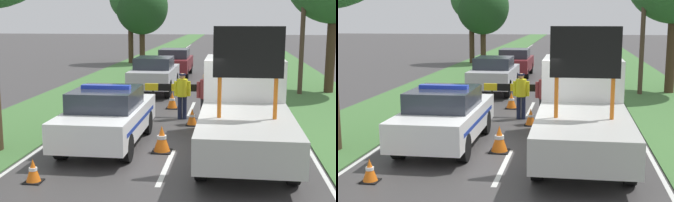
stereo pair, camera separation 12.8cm
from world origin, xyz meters
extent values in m
plane|color=#3D3A3A|center=(0.00, 0.00, 0.00)|extent=(160.00, 160.00, 0.00)
cube|color=silver|center=(0.00, -0.95, 0.00)|extent=(0.12, 2.66, 0.01)
cube|color=silver|center=(0.00, 5.96, 0.00)|extent=(0.12, 2.66, 0.01)
cube|color=silver|center=(0.00, 12.87, 0.00)|extent=(0.12, 2.66, 0.01)
cube|color=silver|center=(0.00, 19.78, 0.00)|extent=(0.12, 2.66, 0.01)
cube|color=silver|center=(0.00, 26.69, 0.00)|extent=(0.12, 2.66, 0.01)
cube|color=silver|center=(0.00, 33.60, 0.00)|extent=(0.12, 2.66, 0.01)
cube|color=silver|center=(0.00, 40.51, 0.00)|extent=(0.12, 2.66, 0.01)
cube|color=silver|center=(-3.46, 15.25, 0.00)|extent=(0.10, 62.69, 0.01)
cube|color=silver|center=(3.46, 15.25, 0.00)|extent=(0.10, 62.69, 0.01)
cube|color=#427038|center=(-5.20, 20.00, 0.01)|extent=(3.27, 120.00, 0.03)
cube|color=#427038|center=(5.20, 20.00, 0.01)|extent=(3.27, 120.00, 0.03)
cube|color=white|center=(-1.78, 0.66, 0.69)|extent=(1.82, 4.40, 0.70)
cube|color=#282D38|center=(-1.78, 0.53, 1.29)|extent=(1.60, 2.02, 0.50)
cylinder|color=black|center=(-2.57, 2.02, 0.34)|extent=(0.24, 0.69, 0.69)
cylinder|color=black|center=(-0.99, 2.02, 0.34)|extent=(0.24, 0.69, 0.69)
cylinder|color=black|center=(-2.57, -0.71, 0.34)|extent=(0.24, 0.69, 0.69)
cylinder|color=black|center=(-0.99, -0.71, 0.34)|extent=(0.24, 0.69, 0.69)
cube|color=#1E38C6|center=(-1.78, 0.53, 1.59)|extent=(1.28, 0.24, 0.10)
cube|color=#193399|center=(-1.78, 0.66, 0.73)|extent=(1.83, 3.61, 0.10)
cube|color=black|center=(-1.78, 2.90, 0.62)|extent=(1.00, 0.08, 0.42)
cube|color=white|center=(1.78, 2.07, 1.36)|extent=(2.12, 2.16, 1.80)
cube|color=#232833|center=(1.78, 3.13, 1.68)|extent=(1.80, 0.04, 0.79)
cube|color=#B2B2AD|center=(1.78, -0.93, 0.82)|extent=(2.12, 3.83, 0.72)
cylinder|color=#D16619|center=(1.18, -0.93, 1.63)|extent=(0.09, 0.09, 0.90)
cylinder|color=#D16619|center=(2.38, -0.93, 1.63)|extent=(0.09, 0.09, 0.90)
cube|color=black|center=(1.78, -0.93, 2.63)|extent=(1.51, 0.12, 1.10)
cylinder|color=black|center=(0.84, 2.07, 0.46)|extent=(0.24, 0.91, 0.91)
cylinder|color=black|center=(2.72, 2.07, 0.46)|extent=(0.24, 0.91, 0.91)
cylinder|color=black|center=(0.84, -1.70, 0.46)|extent=(0.24, 0.91, 0.91)
cylinder|color=black|center=(2.72, -1.70, 0.46)|extent=(0.24, 0.91, 0.91)
cylinder|color=black|center=(-1.22, 4.58, 0.44)|extent=(0.07, 0.07, 0.88)
cylinder|color=black|center=(0.98, 4.58, 0.44)|extent=(0.07, 0.07, 0.88)
cube|color=yellow|center=(-1.27, 4.58, 1.00)|extent=(0.46, 0.08, 0.24)
cube|color=black|center=(-0.81, 4.58, 1.00)|extent=(0.46, 0.08, 0.24)
cube|color=yellow|center=(-0.35, 4.58, 1.00)|extent=(0.46, 0.08, 0.24)
cube|color=black|center=(0.11, 4.58, 1.00)|extent=(0.46, 0.08, 0.24)
cube|color=yellow|center=(0.57, 4.58, 1.00)|extent=(0.46, 0.08, 0.24)
cube|color=black|center=(1.03, 4.58, 1.00)|extent=(0.46, 0.08, 0.24)
cylinder|color=#191E38|center=(-0.24, 4.15, 0.38)|extent=(0.14, 0.14, 0.77)
cylinder|color=#191E38|center=(-0.09, 4.15, 0.38)|extent=(0.14, 0.14, 0.77)
cylinder|color=yellow|center=(-0.16, 4.15, 1.06)|extent=(0.35, 0.35, 0.58)
cylinder|color=yellow|center=(-0.38, 4.15, 1.03)|extent=(0.12, 0.12, 0.49)
cylinder|color=yellow|center=(0.06, 4.15, 1.03)|extent=(0.12, 0.12, 0.49)
sphere|color=#A57A5B|center=(-0.16, 4.15, 1.45)|extent=(0.20, 0.20, 0.20)
cylinder|color=#141933|center=(-0.16, 4.15, 1.50)|extent=(0.23, 0.23, 0.05)
cylinder|color=#232326|center=(0.56, 3.64, 0.40)|extent=(0.15, 0.15, 0.81)
cylinder|color=#232326|center=(0.72, 3.64, 0.40)|extent=(0.15, 0.15, 0.81)
cylinder|color=maroon|center=(0.64, 3.64, 1.11)|extent=(0.37, 0.37, 0.61)
cylinder|color=maroon|center=(0.41, 3.64, 1.08)|extent=(0.12, 0.12, 0.51)
cylinder|color=maroon|center=(0.87, 3.64, 1.08)|extent=(0.12, 0.12, 0.51)
sphere|color=tan|center=(0.64, 3.64, 1.52)|extent=(0.21, 0.21, 0.21)
cube|color=black|center=(0.24, 3.26, 0.01)|extent=(0.39, 0.39, 0.03)
cone|color=orange|center=(0.24, 3.26, 0.28)|extent=(0.33, 0.33, 0.51)
cylinder|color=white|center=(0.24, 3.26, 0.31)|extent=(0.19, 0.19, 0.07)
cube|color=black|center=(-0.72, 5.91, 0.01)|extent=(0.44, 0.44, 0.03)
cone|color=orange|center=(-0.72, 5.91, 0.32)|extent=(0.37, 0.37, 0.58)
cylinder|color=white|center=(-0.72, 5.91, 0.35)|extent=(0.21, 0.21, 0.08)
cube|color=black|center=(-2.33, 4.33, 0.01)|extent=(0.39, 0.39, 0.03)
cone|color=orange|center=(-2.33, 4.33, 0.29)|extent=(0.33, 0.33, 0.51)
cylinder|color=white|center=(-2.33, 4.33, 0.31)|extent=(0.19, 0.19, 0.07)
cube|color=black|center=(-0.28, 0.21, 0.01)|extent=(0.49, 0.49, 0.03)
cone|color=orange|center=(-0.28, 0.21, 0.35)|extent=(0.42, 0.42, 0.65)
cylinder|color=white|center=(-0.28, 0.21, 0.39)|extent=(0.24, 0.24, 0.09)
cube|color=black|center=(-2.59, -2.33, 0.01)|extent=(0.36, 0.36, 0.03)
cone|color=orange|center=(-2.59, -2.33, 0.26)|extent=(0.30, 0.30, 0.47)
cylinder|color=white|center=(-2.59, -2.33, 0.29)|extent=(0.17, 0.17, 0.07)
cube|color=#B2B2B7|center=(-1.95, 9.42, 0.76)|extent=(1.78, 4.09, 0.74)
cube|color=#282D38|center=(-1.95, 9.30, 1.37)|extent=(1.57, 1.88, 0.49)
cylinder|color=black|center=(-2.72, 10.69, 0.39)|extent=(0.24, 0.78, 0.78)
cylinder|color=black|center=(-1.18, 10.69, 0.39)|extent=(0.24, 0.78, 0.78)
cylinder|color=black|center=(-2.72, 8.15, 0.39)|extent=(0.24, 0.78, 0.78)
cylinder|color=black|center=(-1.18, 8.15, 0.39)|extent=(0.24, 0.78, 0.78)
cube|color=maroon|center=(-1.80, 15.66, 0.70)|extent=(1.82, 4.10, 0.70)
cube|color=#282D38|center=(-1.80, 15.54, 1.31)|extent=(1.60, 1.88, 0.51)
cylinder|color=black|center=(-2.59, 16.93, 0.35)|extent=(0.24, 0.71, 0.71)
cylinder|color=black|center=(-1.01, 16.93, 0.35)|extent=(0.24, 0.71, 0.71)
cylinder|color=black|center=(-2.59, 14.39, 0.35)|extent=(0.24, 0.71, 0.71)
cylinder|color=black|center=(-1.01, 14.39, 0.35)|extent=(0.24, 0.71, 0.71)
cube|color=navy|center=(1.90, 22.75, 0.66)|extent=(1.82, 4.15, 0.59)
cube|color=#282D38|center=(1.90, 22.62, 1.17)|extent=(1.60, 1.91, 0.45)
cylinder|color=black|center=(1.11, 24.03, 0.37)|extent=(0.24, 0.73, 0.73)
cylinder|color=black|center=(2.69, 24.03, 0.37)|extent=(0.24, 0.73, 0.73)
cylinder|color=black|center=(1.11, 21.46, 0.37)|extent=(0.24, 0.73, 0.73)
cylinder|color=black|center=(2.69, 21.46, 0.37)|extent=(0.24, 0.73, 0.73)
cylinder|color=#42301E|center=(-5.85, 22.58, 1.79)|extent=(0.37, 0.37, 3.58)
cylinder|color=#42301E|center=(-4.98, 22.44, 1.33)|extent=(0.39, 0.39, 2.67)
ellipsoid|color=#1E471E|center=(-4.98, 22.44, 4.08)|extent=(3.75, 3.75, 3.94)
cylinder|color=#42301E|center=(5.81, 10.46, 1.87)|extent=(0.41, 0.41, 3.73)
cylinder|color=#473828|center=(4.46, 9.84, 3.41)|extent=(0.20, 0.20, 6.81)
camera|label=1|loc=(1.40, -11.11, 3.38)|focal=50.00mm
camera|label=2|loc=(1.52, -11.09, 3.38)|focal=50.00mm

